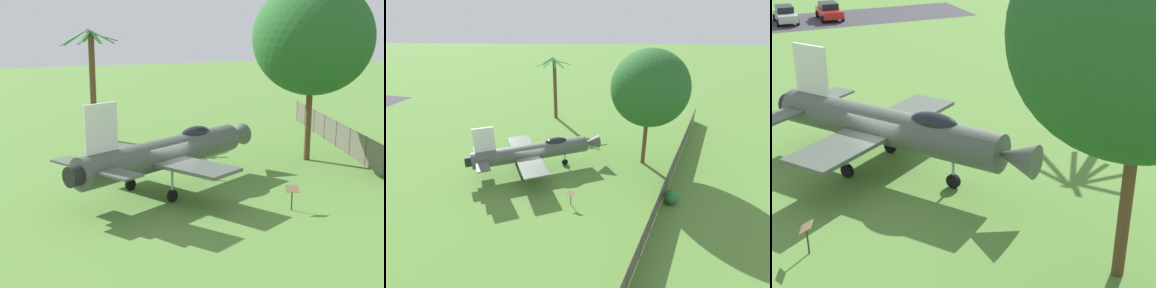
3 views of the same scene
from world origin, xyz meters
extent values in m
plane|color=#568438|center=(0.00, 0.00, 0.00)|extent=(200.00, 200.00, 0.00)
cylinder|color=#4C564C|center=(0.00, 0.00, 1.99)|extent=(10.52, 5.61, 1.54)
cone|color=#4C564C|center=(-5.51, -2.33, 1.99)|extent=(1.98, 1.83, 1.31)
cylinder|color=black|center=(5.19, 2.19, 1.99)|extent=(0.91, 1.08, 0.92)
ellipsoid|color=black|center=(-2.18, -0.92, 2.64)|extent=(2.38, 1.68, 0.84)
cube|color=white|center=(3.77, 1.59, 3.86)|extent=(1.71, 0.83, 2.20)
cube|color=#4C564C|center=(1.51, -2.18, 1.80)|extent=(3.44, 4.22, 0.16)
cube|color=#4C564C|center=(-0.51, 2.60, 1.80)|extent=(3.44, 4.22, 0.16)
cube|color=#4C564C|center=(4.82, 0.22, 2.14)|extent=(1.71, 2.09, 0.10)
cube|color=#4C564C|center=(3.52, 3.30, 2.14)|extent=(1.71, 2.09, 0.10)
cylinder|color=#A5A8AD|center=(-2.98, -1.26, 1.07)|extent=(0.12, 0.12, 1.53)
cylinder|color=black|center=(-2.98, -1.26, 0.30)|extent=(0.62, 0.40, 0.60)
cylinder|color=#A5A8AD|center=(1.56, -0.93, 1.07)|extent=(0.12, 0.12, 1.53)
cylinder|color=black|center=(1.56, -0.93, 0.30)|extent=(0.62, 0.40, 0.60)
cylinder|color=#A5A8AD|center=(0.42, 1.77, 1.07)|extent=(0.12, 0.12, 1.53)
cylinder|color=black|center=(0.42, 1.77, 0.30)|extent=(0.62, 0.40, 0.60)
cylinder|color=brown|center=(-10.75, -2.05, 2.85)|extent=(0.39, 0.39, 5.69)
ellipsoid|color=#235B26|center=(-10.75, -2.05, 7.64)|extent=(7.09, 7.74, 6.98)
cylinder|color=brown|center=(-0.61, -14.95, 3.91)|extent=(0.46, 0.46, 7.82)
cylinder|color=#333333|center=(-3.98, 5.30, 0.45)|extent=(0.06, 0.06, 0.90)
cube|color=olive|center=(-3.98, 5.30, 1.02)|extent=(0.72, 0.65, 0.25)
cube|color=red|center=(31.70, -11.57, 0.65)|extent=(4.44, 2.69, 0.65)
cube|color=black|center=(32.02, -11.64, 1.25)|extent=(2.44, 1.97, 0.55)
cylinder|color=black|center=(30.16, -12.16, 0.32)|extent=(0.67, 0.36, 0.64)
cylinder|color=black|center=(30.56, -10.38, 0.32)|extent=(0.67, 0.36, 0.64)
cylinder|color=black|center=(32.83, -12.76, 0.32)|extent=(0.67, 0.36, 0.64)
cylinder|color=black|center=(33.23, -10.98, 0.32)|extent=(0.67, 0.36, 0.64)
cube|color=#B2B5BA|center=(32.53, -7.64, 0.64)|extent=(4.48, 2.59, 0.64)
cube|color=black|center=(32.86, -7.71, 1.24)|extent=(2.45, 1.88, 0.55)
cylinder|color=black|center=(30.98, -8.17, 0.32)|extent=(0.67, 0.35, 0.64)
cylinder|color=black|center=(31.36, -6.50, 0.32)|extent=(0.67, 0.35, 0.64)
cylinder|color=black|center=(33.70, -8.77, 0.32)|extent=(0.67, 0.35, 0.64)
cylinder|color=black|center=(34.07, -7.10, 0.32)|extent=(0.67, 0.35, 0.64)
camera|label=1|loc=(10.24, 23.52, 8.02)|focal=48.59mm
camera|label=2|loc=(-5.42, 25.33, 14.62)|focal=28.53mm
camera|label=3|loc=(-20.14, 10.80, 10.99)|focal=54.58mm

